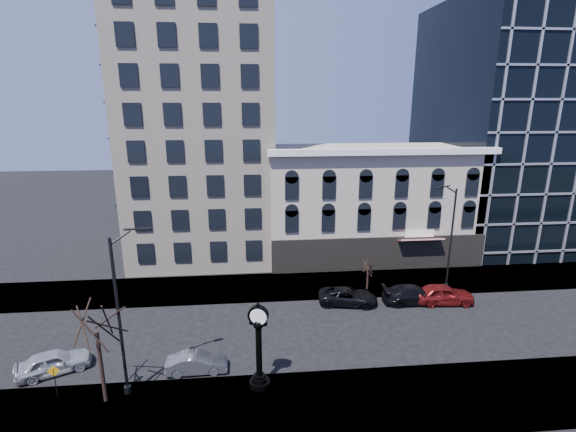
{
  "coord_description": "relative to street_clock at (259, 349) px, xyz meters",
  "views": [
    {
      "loc": [
        -0.94,
        -27.85,
        16.89
      ],
      "look_at": [
        2.0,
        4.0,
        8.0
      ],
      "focal_mm": 26.0,
      "sensor_mm": 36.0,
      "label": 1
    }
  ],
  "objects": [
    {
      "name": "victorian_row",
      "position": [
        12.67,
        21.97,
        3.36
      ],
      "size": [
        22.6,
        11.19,
        12.5
      ],
      "color": "#B4A494",
      "rests_on": "ground"
    },
    {
      "name": "sidewalk_near",
      "position": [
        0.67,
        -1.92,
        -2.58
      ],
      "size": [
        160.0,
        6.0,
        0.12
      ],
      "primitive_type": "cube",
      "color": "gray",
      "rests_on": "ground"
    },
    {
      "name": "car_near_a",
      "position": [
        -13.1,
        2.68,
        -1.89
      ],
      "size": [
        4.72,
        3.44,
        1.49
      ],
      "primitive_type": "imported",
      "rotation": [
        0.0,
        0.0,
        2.0
      ],
      "color": "#A5A8AD",
      "rests_on": "ground"
    },
    {
      "name": "street_clock",
      "position": [
        0.0,
        0.0,
        0.0
      ],
      "size": [
        1.26,
        1.26,
        5.57
      ],
      "rotation": [
        0.0,
        0.0,
        -0.31
      ],
      "color": "black",
      "rests_on": "sidewalk_near"
    },
    {
      "name": "car_far_b",
      "position": [
        13.52,
        9.85,
        -1.86
      ],
      "size": [
        5.37,
        2.22,
        1.55
      ],
      "primitive_type": "imported",
      "rotation": [
        0.0,
        0.0,
        1.56
      ],
      "color": "black",
      "rests_on": "ground"
    },
    {
      "name": "bare_tree_far",
      "position": [
        10.24,
        12.67,
        0.07
      ],
      "size": [
        2.01,
        2.01,
        3.44
      ],
      "color": "black",
      "rests_on": "sidewalk_far"
    },
    {
      "name": "sidewalk_far",
      "position": [
        0.67,
        14.08,
        -2.58
      ],
      "size": [
        160.0,
        6.0,
        0.12
      ],
      "primitive_type": "cube",
      "color": "gray",
      "rests_on": "ground"
    },
    {
      "name": "cream_tower",
      "position": [
        -5.44,
        24.96,
        16.68
      ],
      "size": [
        15.9,
        15.4,
        42.5
      ],
      "color": "beige",
      "rests_on": "ground"
    },
    {
      "name": "glass_office",
      "position": [
        32.67,
        26.99,
        11.36
      ],
      "size": [
        20.0,
        20.15,
        28.0
      ],
      "color": "black",
      "rests_on": "ground"
    },
    {
      "name": "car_far_a",
      "position": [
        7.83,
        10.15,
        -1.94
      ],
      "size": [
        5.34,
        3.16,
        1.39
      ],
      "primitive_type": "imported",
      "rotation": [
        0.0,
        0.0,
        1.39
      ],
      "color": "black",
      "rests_on": "ground"
    },
    {
      "name": "car_far_c",
      "position": [
        16.05,
        9.51,
        -1.78
      ],
      "size": [
        5.14,
        2.37,
        1.71
      ],
      "primitive_type": "imported",
      "rotation": [
        0.0,
        0.0,
        1.5
      ],
      "color": "maroon",
      "rests_on": "ground"
    },
    {
      "name": "car_near_b",
      "position": [
        -3.97,
        1.9,
        -2.0
      ],
      "size": [
        3.92,
        1.46,
        1.28
      ],
      "primitive_type": "imported",
      "rotation": [
        0.0,
        0.0,
        1.6
      ],
      "color": "#595B60",
      "rests_on": "ground"
    },
    {
      "name": "street_lamp_near",
      "position": [
        -7.13,
        0.37,
        5.25
      ],
      "size": [
        2.52,
        1.27,
        10.29
      ],
      "rotation": [
        0.0,
        0.0,
        0.4
      ],
      "color": "black",
      "rests_on": "sidewalk_near"
    },
    {
      "name": "bare_tree_near",
      "position": [
        -8.91,
        -0.5,
        2.94
      ],
      "size": [
        4.21,
        4.21,
        7.22
      ],
      "color": "black",
      "rests_on": "sidewalk_near"
    },
    {
      "name": "ground",
      "position": [
        0.67,
        6.08,
        -2.64
      ],
      "size": [
        160.0,
        160.0,
        0.0
      ],
      "primitive_type": "plane",
      "color": "black",
      "rests_on": "ground"
    },
    {
      "name": "warning_sign",
      "position": [
        -11.82,
        0.08,
        -1.08
      ],
      "size": [
        0.68,
        0.12,
        2.09
      ],
      "rotation": [
        0.0,
        0.0,
        0.12
      ],
      "color": "black",
      "rests_on": "sidewalk_near"
    },
    {
      "name": "street_lamp_far",
      "position": [
        16.82,
        11.88,
        5.0
      ],
      "size": [
        2.52,
        0.98,
        9.97
      ],
      "rotation": [
        0.0,
        0.0,
        3.42
      ],
      "color": "black",
      "rests_on": "sidewalk_far"
    }
  ]
}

